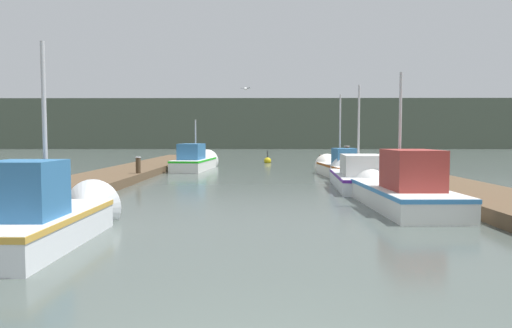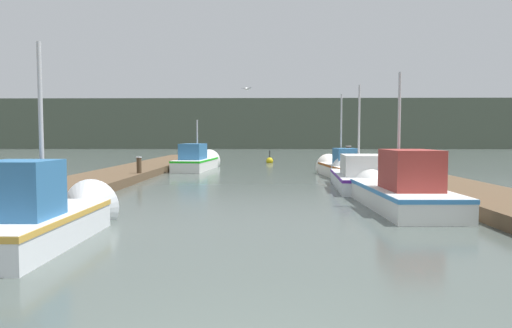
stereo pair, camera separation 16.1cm
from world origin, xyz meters
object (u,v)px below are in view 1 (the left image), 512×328
Objects in this scene: fishing_boat_0 at (50,216)px; seagull_lead at (246,89)px; mooring_piling_2 at (138,169)px; channel_buoy at (268,161)px; fishing_boat_1 at (396,188)px; mooring_piling_1 at (347,157)px; fishing_boat_2 at (357,175)px; fishing_boat_4 at (197,161)px; fishing_boat_3 at (339,167)px.

seagull_lead reaches higher than fishing_boat_0.
channel_buoy is (5.82, 13.61, -0.39)m from mooring_piling_2.
fishing_boat_1 is 14.17m from mooring_piling_1.
fishing_boat_0 is at bearing -100.19° from channel_buoy.
fishing_boat_2 is (7.70, 9.41, -0.05)m from fishing_boat_0.
fishing_boat_4 is at bearing 133.83° from fishing_boat_2.
mooring_piling_1 is 1.35× the size of channel_buoy.
mooring_piling_1 is 7.72m from channel_buoy.
fishing_boat_3 is at bearing -25.55° from fishing_boat_4.
mooring_piling_2 is (-1.52, -7.25, 0.04)m from fishing_boat_4.
fishing_boat_2 is 9.35m from mooring_piling_1.
fishing_boat_2 is 7.21m from seagull_lead.
seagull_lead reaches higher than channel_buoy.
fishing_boat_0 reaches higher than fishing_boat_4.
channel_buoy is (-3.24, 15.43, -0.27)m from fishing_boat_2.
channel_buoy is 1.90× the size of seagull_lead.
channel_buoy is at bearing -67.36° from seagull_lead.
channel_buoy is at bearing 97.99° from fishing_boat_1.
seagull_lead is at bearing 115.39° from fishing_boat_1.
fishing_boat_3 is at bearing 93.22° from fishing_boat_2.
mooring_piling_1 is (1.28, 4.67, 0.28)m from fishing_boat_3.
mooring_piling_2 is at bearing 96.85° from fishing_boat_0.
seagull_lead is at bearing -52.83° from fishing_boat_4.
fishing_boat_0 is 18.48m from fishing_boat_4.
seagull_lead is at bearing -179.47° from fishing_boat_3.
fishing_boat_2 is 1.00× the size of fishing_boat_4.
fishing_boat_3 is at bearing -105.32° from mooring_piling_1.
channel_buoy is at bearing 105.95° from fishing_boat_2.
seagull_lead is at bearing -139.07° from mooring_piling_1.
seagull_lead reaches higher than fishing_boat_2.
fishing_boat_0 is at bearing -115.88° from mooring_piling_1.
fishing_boat_0 is 11.31m from mooring_piling_2.
fishing_boat_3 is at bearing 16.79° from mooring_piling_2.
fishing_boat_1 is 10.81m from seagull_lead.
fishing_boat_2 is 6.16× the size of channel_buoy.
fishing_boat_4 is 7.41m from mooring_piling_2.
mooring_piling_2 is 14.81m from channel_buoy.
mooring_piling_2 is (-9.13, 6.69, 0.06)m from fishing_boat_1.
seagull_lead is (3.23, 13.60, 3.75)m from fishing_boat_0.
channel_buoy is at bearing 126.55° from mooring_piling_1.
fishing_boat_3 reaches higher than mooring_piling_1.
fishing_boat_3 is at bearing -73.06° from channel_buoy.
mooring_piling_1 is (9.05, 18.65, 0.23)m from fishing_boat_0.
fishing_boat_2 is at bearing -78.15° from channel_buoy.
mooring_piling_2 is at bearing 172.74° from fishing_boat_2.
fishing_boat_3 reaches higher than channel_buoy.
fishing_boat_0 is at bearing -123.33° from fishing_boat_3.
fishing_boat_0 is at bearing -85.46° from fishing_boat_4.
mooring_piling_1 reaches higher than channel_buoy.
fishing_boat_0 is 3.23× the size of mooring_piling_1.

